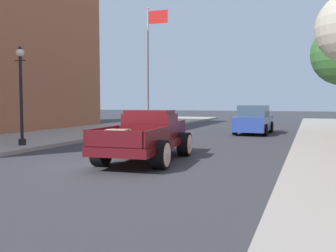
# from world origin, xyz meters

# --- Properties ---
(ground_plane) EXTENTS (140.00, 140.00, 0.00)m
(ground_plane) POSITION_xyz_m (0.00, 0.00, 0.00)
(ground_plane) COLOR #333338
(hotrod_truck_maroon) EXTENTS (2.42, 5.03, 1.58)m
(hotrod_truck_maroon) POSITION_xyz_m (0.32, 1.66, 0.75)
(hotrod_truck_maroon) COLOR #510F14
(hotrod_truck_maroon) RESTS_ON ground
(car_background_blue) EXTENTS (1.95, 4.34, 1.65)m
(car_background_blue) POSITION_xyz_m (2.10, 12.76, 0.77)
(car_background_blue) COLOR #284293
(car_background_blue) RESTS_ON ground
(street_lamp_near) EXTENTS (0.50, 0.32, 3.85)m
(street_lamp_near) POSITION_xyz_m (-5.40, 2.36, 2.39)
(street_lamp_near) COLOR black
(street_lamp_near) RESTS_ON sidewalk_left
(flagpole) EXTENTS (1.74, 0.16, 9.16)m
(flagpole) POSITION_xyz_m (-6.80, 18.34, 5.77)
(flagpole) COLOR #B2B2B7
(flagpole) RESTS_ON sidewalk_left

